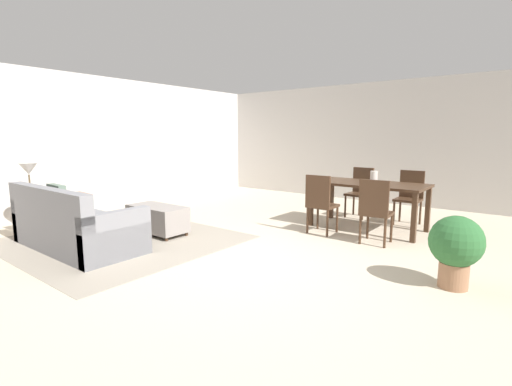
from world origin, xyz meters
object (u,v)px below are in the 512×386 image
Objects in this scene: dining_chair_near_left at (320,201)px; dining_chair_far_left at (361,189)px; ottoman_table at (157,218)px; dining_chair_far_right at (410,194)px; couch at (74,227)px; table_lamp at (29,170)px; vase_centerpiece at (374,177)px; dining_table at (368,188)px; side_table at (32,205)px; dining_chair_near_right at (375,208)px; potted_plant at (456,246)px.

dining_chair_near_left and dining_chair_far_left have the same top height.
ottoman_table is 4.22m from dining_chair_far_right.
table_lamp reaches higher than couch.
dining_chair_far_right is 0.91m from vase_centerpiece.
vase_centerpiece is at bearing 40.47° from table_lamp.
dining_chair_far_right is at bearing 60.26° from dining_table.
table_lamp is at bearing -143.34° from ottoman_table.
couch is at bearing -102.97° from ottoman_table.
dining_chair_far_right is at bearing 47.08° from ottoman_table.
table_lamp is at bearing -138.93° from dining_table.
table_lamp is at bearing -129.41° from dining_chair_far_left.
ottoman_table is 1.07× the size of dining_chair_near_left.
dining_chair_far_right is at bearing 53.53° from couch.
ottoman_table is at bearing 36.66° from table_lamp.
side_table is at bearing -139.53° from vase_centerpiece.
dining_chair_near_left reaches higher than dining_table.
dining_chair_near_left is 1.59m from dining_chair_far_left.
vase_centerpiece is (-0.35, -0.77, 0.34)m from dining_chair_far_right.
couch reaches higher than ottoman_table.
dining_chair_near_left is (2.25, 2.70, 0.23)m from couch.
dining_chair_near_left is (3.56, 2.72, -0.46)m from table_lamp.
dining_chair_far_left and dining_chair_far_right have the same top height.
dining_chair_near_right is 1.25× the size of potted_plant.
vase_centerpiece reaches higher than dining_chair_far_right.
couch is at bearing -126.47° from dining_chair_far_right.
dining_chair_near_left is (-0.45, -0.77, -0.15)m from dining_table.
dining_chair_far_left reaches higher than ottoman_table.
table_lamp reaches higher than vase_centerpiece.
table_lamp reaches higher than dining_chair_near_right.
couch is 3.52m from dining_chair_near_left.
dining_chair_near_right is (2.86, 1.50, 0.27)m from ottoman_table.
table_lamp is 0.57× the size of dining_chair_near_right.
side_table is 2.96× the size of vase_centerpiece.
table_lamp is 5.89m from potted_plant.
dining_chair_near_right is at bearing 31.11° from side_table.
vase_centerpiece is (2.51, 2.32, 0.61)m from ottoman_table.
dining_chair_far_right is (4.44, 4.25, -0.46)m from table_lamp.
dining_chair_far_left is 1.04m from vase_centerpiece.
table_lamp is 5.37m from vase_centerpiece.
dining_table is 1.94× the size of dining_chair_far_right.
vase_centerpiece reaches higher than dining_chair_far_left.
vase_centerpiece is at bearing 42.64° from ottoman_table.
dining_chair_far_left is (2.23, 4.29, 0.23)m from couch.
table_lamp is at bearing -148.89° from dining_chair_near_right.
dining_chair_far_left is (-0.89, 1.63, 0.00)m from dining_chair_near_right.
couch is at bearing 0.70° from side_table.
side_table is at bearing -142.58° from dining_chair_near_left.
dining_chair_far_left is (-0.02, 1.59, 0.00)m from dining_chair_near_left.
potted_plant is at bearing -39.59° from dining_chair_near_right.
dining_chair_near_right is at bearing -61.42° from dining_chair_far_left.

